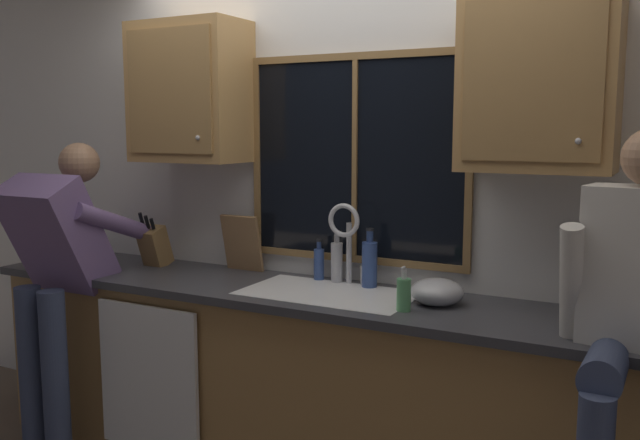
# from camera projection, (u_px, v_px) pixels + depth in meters

# --- Properties ---
(back_wall) EXTENTS (5.94, 0.12, 2.55)m
(back_wall) POSITION_uv_depth(u_px,v_px,m) (350.00, 208.00, 3.43)
(back_wall) COLOR silver
(back_wall) RESTS_ON floor
(window_glass) EXTENTS (1.10, 0.02, 0.95)m
(window_glass) POSITION_uv_depth(u_px,v_px,m) (356.00, 159.00, 3.31)
(window_glass) COLOR black
(window_frame_top) EXTENTS (1.17, 0.02, 0.04)m
(window_frame_top) POSITION_uv_depth(u_px,v_px,m) (356.00, 56.00, 3.23)
(window_frame_top) COLOR olive
(window_frame_bottom) EXTENTS (1.17, 0.02, 0.04)m
(window_frame_bottom) POSITION_uv_depth(u_px,v_px,m) (354.00, 259.00, 3.37)
(window_frame_bottom) COLOR olive
(window_frame_left) EXTENTS (0.03, 0.02, 0.95)m
(window_frame_left) POSITION_uv_depth(u_px,v_px,m) (257.00, 157.00, 3.56)
(window_frame_left) COLOR olive
(window_frame_right) EXTENTS (0.03, 0.02, 0.95)m
(window_frame_right) POSITION_uv_depth(u_px,v_px,m) (470.00, 162.00, 3.04)
(window_frame_right) COLOR olive
(window_mullion_center) EXTENTS (0.02, 0.02, 0.95)m
(window_mullion_center) POSITION_uv_depth(u_px,v_px,m) (355.00, 159.00, 3.30)
(window_mullion_center) COLOR olive
(lower_cabinet_run) EXTENTS (3.54, 0.58, 0.88)m
(lower_cabinet_run) POSITION_uv_depth(u_px,v_px,m) (317.00, 389.00, 3.24)
(lower_cabinet_run) COLOR #A07744
(lower_cabinet_run) RESTS_ON floor
(countertop) EXTENTS (3.60, 0.62, 0.04)m
(countertop) POSITION_uv_depth(u_px,v_px,m) (315.00, 296.00, 3.16)
(countertop) COLOR #38383D
(countertop) RESTS_ON lower_cabinet_run
(dishwasher_front) EXTENTS (0.60, 0.02, 0.74)m
(dishwasher_front) POSITION_uv_depth(u_px,v_px,m) (148.00, 379.00, 3.31)
(dishwasher_front) COLOR white
(upper_cabinet_left) EXTENTS (0.60, 0.36, 0.72)m
(upper_cabinet_left) POSITION_uv_depth(u_px,v_px,m) (190.00, 93.00, 3.53)
(upper_cabinet_left) COLOR #B2844C
(upper_cabinet_right) EXTENTS (0.60, 0.36, 0.72)m
(upper_cabinet_right) POSITION_uv_depth(u_px,v_px,m) (539.00, 82.00, 2.71)
(upper_cabinet_right) COLOR #B2844C
(sink) EXTENTS (0.80, 0.46, 0.21)m
(sink) POSITION_uv_depth(u_px,v_px,m) (328.00, 313.00, 3.15)
(sink) COLOR silver
(sink) RESTS_ON lower_cabinet_run
(faucet) EXTENTS (0.18, 0.09, 0.40)m
(faucet) POSITION_uv_depth(u_px,v_px,m) (347.00, 234.00, 3.25)
(faucet) COLOR silver
(faucet) RESTS_ON countertop
(person_standing) EXTENTS (0.53, 0.67, 1.60)m
(person_standing) POSITION_uv_depth(u_px,v_px,m) (57.00, 266.00, 3.47)
(person_standing) COLOR #384260
(person_standing) RESTS_ON floor
(knife_block) EXTENTS (0.12, 0.18, 0.32)m
(knife_block) POSITION_uv_depth(u_px,v_px,m) (155.00, 246.00, 3.74)
(knife_block) COLOR olive
(knife_block) RESTS_ON countertop
(cutting_board) EXTENTS (0.22, 0.08, 0.30)m
(cutting_board) POSITION_uv_depth(u_px,v_px,m) (242.00, 243.00, 3.60)
(cutting_board) COLOR #997047
(cutting_board) RESTS_ON countertop
(mixing_bowl) EXTENTS (0.23, 0.23, 0.12)m
(mixing_bowl) POSITION_uv_depth(u_px,v_px,m) (437.00, 292.00, 2.94)
(mixing_bowl) COLOR #B7B7BC
(mixing_bowl) RESTS_ON countertop
(soap_dispenser) EXTENTS (0.06, 0.07, 0.19)m
(soap_dispenser) POSITION_uv_depth(u_px,v_px,m) (404.00, 294.00, 2.82)
(soap_dispenser) COLOR #59A566
(soap_dispenser) RESTS_ON countertop
(bottle_green_glass) EXTENTS (0.05, 0.05, 0.21)m
(bottle_green_glass) POSITION_uv_depth(u_px,v_px,m) (319.00, 263.00, 3.39)
(bottle_green_glass) COLOR #334C8C
(bottle_green_glass) RESTS_ON countertop
(bottle_tall_clear) EXTENTS (0.06, 0.06, 0.26)m
(bottle_tall_clear) POSITION_uv_depth(u_px,v_px,m) (336.00, 261.00, 3.34)
(bottle_tall_clear) COLOR #B7B7BC
(bottle_tall_clear) RESTS_ON countertop
(bottle_amber_small) EXTENTS (0.07, 0.07, 0.29)m
(bottle_amber_small) POSITION_uv_depth(u_px,v_px,m) (370.00, 263.00, 3.23)
(bottle_amber_small) COLOR #334C8C
(bottle_amber_small) RESTS_ON countertop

